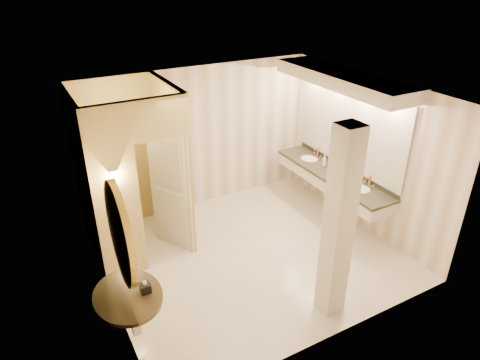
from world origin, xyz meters
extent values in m
plane|color=silver|center=(0.00, 0.00, 0.00)|extent=(4.50, 4.50, 0.00)
plane|color=white|center=(0.00, 0.00, 2.70)|extent=(4.50, 4.50, 0.00)
cube|color=white|center=(0.00, 2.00, 1.35)|extent=(4.50, 0.02, 2.70)
cube|color=white|center=(0.00, -2.00, 1.35)|extent=(4.50, 0.02, 2.70)
cube|color=white|center=(-2.25, 0.00, 1.35)|extent=(0.02, 4.00, 2.70)
cube|color=white|center=(2.25, 0.00, 1.35)|extent=(0.02, 4.00, 2.70)
cube|color=#E7CC79|center=(-0.80, 1.25, 1.35)|extent=(0.10, 1.50, 2.70)
cube|color=#E7CC79|center=(-1.93, 0.50, 1.35)|extent=(0.65, 0.10, 2.70)
cube|color=#E7CC79|center=(-1.20, 0.50, 2.40)|extent=(0.80, 0.10, 0.60)
cube|color=beige|center=(-1.00, 0.85, 1.05)|extent=(0.44, 0.72, 2.10)
cylinder|color=#CE8D42|center=(-1.93, 0.43, 1.55)|extent=(0.03, 0.03, 0.30)
cone|color=beige|center=(-1.93, 0.43, 1.75)|extent=(0.14, 0.14, 0.14)
cube|color=beige|center=(1.95, 0.40, 0.73)|extent=(0.60, 2.62, 0.24)
cube|color=black|center=(1.95, 0.40, 0.85)|extent=(0.64, 2.66, 0.05)
cube|color=black|center=(2.23, 0.40, 0.92)|extent=(0.03, 2.62, 0.10)
ellipsoid|color=white|center=(1.95, -0.31, 0.83)|extent=(0.40, 0.44, 0.15)
cylinder|color=#CE8D42|center=(2.15, -0.31, 0.96)|extent=(0.03, 0.03, 0.22)
ellipsoid|color=white|center=(1.95, 1.11, 0.83)|extent=(0.40, 0.44, 0.15)
cylinder|color=#CE8D42|center=(2.15, 1.11, 0.96)|extent=(0.03, 0.03, 0.22)
cube|color=white|center=(2.23, 0.40, 1.70)|extent=(0.03, 2.62, 1.40)
cube|color=beige|center=(1.95, 0.40, 2.59)|extent=(0.75, 2.82, 0.22)
cylinder|color=black|center=(-2.23, -0.98, 0.85)|extent=(0.98, 0.98, 0.05)
cube|color=beige|center=(-2.19, -0.98, 0.55)|extent=(0.10, 0.10, 0.60)
cylinder|color=gold|center=(-2.21, -0.98, 1.70)|extent=(0.07, 0.98, 0.98)
cylinder|color=white|center=(-2.17, -0.98, 1.70)|extent=(0.02, 0.78, 0.78)
cube|color=beige|center=(0.35, -1.57, 1.35)|extent=(0.30, 0.30, 2.70)
cube|color=black|center=(-2.03, -1.04, 0.93)|extent=(0.12, 0.12, 0.11)
imported|color=white|center=(-1.95, 1.75, 0.40)|extent=(0.48, 0.80, 0.80)
imported|color=beige|center=(1.95, 0.49, 0.94)|extent=(0.08, 0.08, 0.14)
imported|color=silver|center=(1.96, 0.21, 0.93)|extent=(0.10, 0.10, 0.11)
imported|color=#C6B28C|center=(1.97, 0.69, 0.98)|extent=(0.11, 0.11, 0.22)
camera|label=1|loc=(-2.91, -4.93, 4.31)|focal=32.00mm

